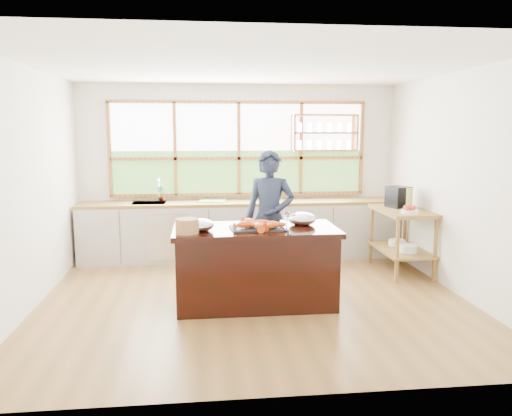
{
  "coord_description": "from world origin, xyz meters",
  "views": [
    {
      "loc": [
        -0.6,
        -5.7,
        1.99
      ],
      "look_at": [
        0.05,
        0.15,
        1.07
      ],
      "focal_mm": 35.0,
      "sensor_mm": 36.0,
      "label": 1
    }
  ],
  "objects": [
    {
      "name": "slate_board",
      "position": [
        -0.01,
        -0.27,
        0.91
      ],
      "size": [
        0.58,
        0.44,
        0.02
      ],
      "primitive_type": "cube",
      "rotation": [
        0.0,
        0.0,
        0.07
      ],
      "color": "black",
      "rests_on": "island"
    },
    {
      "name": "island",
      "position": [
        0.0,
        -0.2,
        0.45
      ],
      "size": [
        1.85,
        0.9,
        0.9
      ],
      "color": "black",
      "rests_on": "ground_plane"
    },
    {
      "name": "room_shell",
      "position": [
        0.02,
        0.51,
        1.75
      ],
      "size": [
        5.02,
        4.52,
        2.71
      ],
      "color": "silver",
      "rests_on": "ground_plane"
    },
    {
      "name": "wicker_basket",
      "position": [
        -0.76,
        -0.43,
        0.98
      ],
      "size": [
        0.25,
        0.25,
        0.16
      ],
      "primitive_type": "cylinder",
      "color": "#B28C4A",
      "rests_on": "island"
    },
    {
      "name": "mixing_bowl_left",
      "position": [
        -0.62,
        -0.31,
        0.96
      ],
      "size": [
        0.3,
        0.3,
        0.14
      ],
      "primitive_type": "ellipsoid",
      "color": "silver",
      "rests_on": "island"
    },
    {
      "name": "parchment_roll",
      "position": [
        -0.74,
        -0.05,
        0.94
      ],
      "size": [
        0.22,
        0.3,
        0.08
      ],
      "primitive_type": "cylinder",
      "rotation": [
        1.57,
        0.0,
        0.54
      ],
      "color": "white",
      "rests_on": "island"
    },
    {
      "name": "cook",
      "position": [
        0.26,
        0.52,
        0.87
      ],
      "size": [
        0.73,
        0.58,
        1.75
      ],
      "primitive_type": "imported",
      "rotation": [
        0.0,
        0.0,
        -0.29
      ],
      "color": "#1D263D",
      "rests_on": "ground_plane"
    },
    {
      "name": "potted_plant",
      "position": [
        -1.23,
        2.0,
        1.03
      ],
      "size": [
        0.14,
        0.1,
        0.25
      ],
      "primitive_type": "imported",
      "rotation": [
        0.0,
        0.0,
        -0.07
      ],
      "color": "slate",
      "rests_on": "back_counter"
    },
    {
      "name": "wine_glass",
      "position": [
        0.32,
        -0.44,
        1.06
      ],
      "size": [
        0.08,
        0.08,
        0.22
      ],
      "color": "white",
      "rests_on": "island"
    },
    {
      "name": "back_counter",
      "position": [
        -0.02,
        1.94,
        0.45
      ],
      "size": [
        4.9,
        0.63,
        0.9
      ],
      "color": "#B7B2AD",
      "rests_on": "ground_plane"
    },
    {
      "name": "mixing_bowl_right",
      "position": [
        0.56,
        -0.08,
        0.97
      ],
      "size": [
        0.32,
        0.32,
        0.16
      ],
      "primitive_type": "ellipsoid",
      "color": "silver",
      "rests_on": "island"
    },
    {
      "name": "lobster_pile",
      "position": [
        0.02,
        -0.3,
        0.96
      ],
      "size": [
        0.52,
        0.48,
        0.08
      ],
      "color": "#E95506",
      "rests_on": "slate_board"
    },
    {
      "name": "fruit_bowl",
      "position": [
        2.14,
        0.55,
        0.95
      ],
      "size": [
        0.22,
        0.22,
        0.11
      ],
      "color": "white",
      "rests_on": "right_shelf_unit"
    },
    {
      "name": "espresso_machine",
      "position": [
        2.19,
        1.08,
        1.05
      ],
      "size": [
        0.34,
        0.35,
        0.3
      ],
      "primitive_type": "cube",
      "rotation": [
        0.0,
        0.0,
        0.33
      ],
      "color": "black",
      "rests_on": "right_shelf_unit"
    },
    {
      "name": "ground_plane",
      "position": [
        0.0,
        0.0,
        0.0
      ],
      "size": [
        5.0,
        5.0,
        0.0
      ],
      "primitive_type": "plane",
      "color": "olive"
    },
    {
      "name": "right_shelf_unit",
      "position": [
        2.19,
        0.89,
        0.6
      ],
      "size": [
        0.62,
        1.1,
        0.9
      ],
      "color": "olive",
      "rests_on": "ground_plane"
    },
    {
      "name": "wine_bottle",
      "position": [
        2.24,
        0.83,
        1.05
      ],
      "size": [
        0.08,
        0.08,
        0.3
      ],
      "primitive_type": "cylinder",
      "rotation": [
        0.0,
        0.0,
        0.03
      ],
      "color": "#9EA94B",
      "rests_on": "right_shelf_unit"
    },
    {
      "name": "cutting_board",
      "position": [
        -0.44,
        1.94,
        0.91
      ],
      "size": [
        0.45,
        0.38,
        0.01
      ],
      "primitive_type": "cube",
      "rotation": [
        0.0,
        0.0,
        -0.21
      ],
      "color": "#67BC3B",
      "rests_on": "back_counter"
    }
  ]
}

